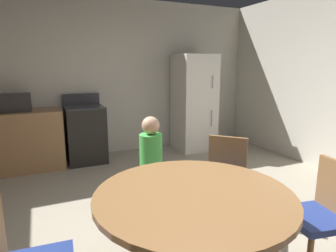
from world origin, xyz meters
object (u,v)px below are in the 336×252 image
object	(u,v)px
refrigerator	(194,103)
chair_northeast	(224,176)
microwave	(15,103)
chair_east	(323,210)
oven_range	(86,134)
dining_table	(193,214)
person_child	(151,168)

from	to	relation	value
refrigerator	chair_northeast	size ratio (longest dim) A/B	2.02
microwave	chair_east	bearing A→B (deg)	-57.34
oven_range	microwave	bearing A→B (deg)	-179.79
oven_range	dining_table	bearing A→B (deg)	-86.33
microwave	chair_east	distance (m)	4.09
dining_table	person_child	world-z (taller)	person_child
oven_range	chair_northeast	size ratio (longest dim) A/B	1.26
refrigerator	person_child	size ratio (longest dim) A/B	1.61
refrigerator	microwave	bearing A→B (deg)	179.03
oven_range	refrigerator	size ratio (longest dim) A/B	0.62
oven_range	person_child	bearing A→B (deg)	-82.68
microwave	dining_table	bearing A→B (deg)	-69.87
microwave	chair_northeast	distance (m)	3.23
dining_table	person_child	size ratio (longest dim) A/B	1.18
oven_range	refrigerator	xyz separation A→B (m)	(1.99, -0.05, 0.41)
chair_east	oven_range	bearing A→B (deg)	-60.65
refrigerator	person_child	distance (m)	2.80
refrigerator	oven_range	bearing A→B (deg)	178.45
microwave	dining_table	distance (m)	3.48
chair_northeast	dining_table	bearing A→B (deg)	-0.00
chair_northeast	chair_east	world-z (taller)	same
dining_table	chair_east	size ratio (longest dim) A/B	1.47
dining_table	chair_east	distance (m)	1.02
oven_range	microwave	distance (m)	1.13
chair_northeast	person_child	size ratio (longest dim) A/B	0.80
chair_northeast	person_child	distance (m)	0.72
chair_northeast	chair_east	size ratio (longest dim) A/B	1.00
refrigerator	person_child	bearing A→B (deg)	-127.65
microwave	person_child	bearing A→B (deg)	-60.59
person_child	oven_range	bearing A→B (deg)	-167.94
dining_table	oven_range	bearing A→B (deg)	93.67
refrigerator	person_child	xyz separation A→B (m)	(-1.70, -2.20, -0.30)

